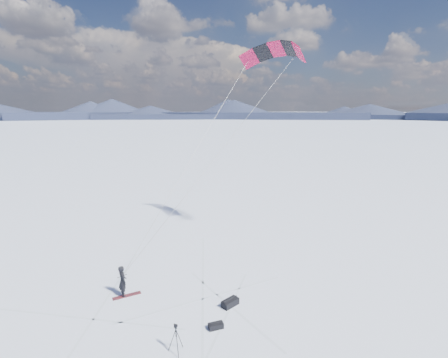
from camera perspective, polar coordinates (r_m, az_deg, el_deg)
ground at (r=16.53m, az=-10.17°, el=-25.74°), size 1800.00×1800.00×0.00m
horizon_hills at (r=14.40m, az=-10.79°, el=-12.87°), size 704.00×705.94×9.54m
snow_tracks at (r=16.62m, az=-9.02°, el=-25.43°), size 17.62×10.25×0.01m
snowkiter at (r=19.86m, az=-17.23°, el=-19.00°), size 0.44×0.66×1.78m
snowboard at (r=19.77m, az=-16.71°, el=-19.05°), size 1.54×0.40×0.04m
tripod at (r=15.24m, az=-8.45°, el=-25.42°), size 0.67×0.64×1.31m
gear_bag_a at (r=18.18m, az=1.09°, el=-20.89°), size 1.01×0.62×0.42m
gear_bag_b at (r=16.74m, az=-1.44°, el=-24.38°), size 0.76×0.48×0.32m
power_kite at (r=25.35m, az=8.68°, el=20.87°), size 13.58×5.52×13.68m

